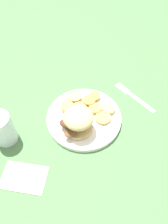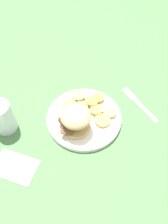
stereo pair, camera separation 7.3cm
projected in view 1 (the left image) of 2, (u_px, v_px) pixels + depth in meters
ground_plane at (84, 119)px, 0.76m from camera, size 4.00×4.00×0.00m
dinner_plate at (84, 118)px, 0.76m from camera, size 0.26×0.26×0.02m
sandwich at (78, 121)px, 0.68m from camera, size 0.11×0.10×0.09m
potato_round_0 at (109, 109)px, 0.76m from camera, size 0.04×0.04×0.01m
potato_round_1 at (89, 101)px, 0.78m from camera, size 0.04×0.04×0.02m
potato_round_2 at (95, 109)px, 0.76m from camera, size 0.04×0.04×0.01m
potato_round_3 at (75, 97)px, 0.79m from camera, size 0.05×0.05×0.02m
potato_round_4 at (67, 107)px, 0.76m from camera, size 0.05×0.05×0.02m
potato_round_5 at (103, 118)px, 0.74m from camera, size 0.05×0.05×0.01m
potato_round_6 at (95, 96)px, 0.80m from camera, size 0.04×0.04×0.01m
potato_round_7 at (79, 108)px, 0.76m from camera, size 0.05×0.05×0.01m
fork at (134, 97)px, 0.82m from camera, size 0.04×0.19×0.00m
drinking_glass at (2, 129)px, 0.67m from camera, size 0.07×0.07×0.11m
napkin at (24, 177)px, 0.64m from camera, size 0.15×0.15×0.01m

